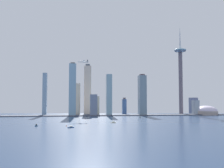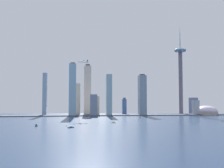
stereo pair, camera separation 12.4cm
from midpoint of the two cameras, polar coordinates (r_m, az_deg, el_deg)
The scene contains 21 objects.
ground_plane at distance 427.59m, azimuth 11.18°, elevation -10.16°, with size 6000.00×6000.00×0.00m, color navy.
waterfront_pier at distance 848.96m, azimuth 1.42°, elevation -6.86°, with size 733.80×42.31×2.96m, color #505562.
observation_tower at distance 966.37m, azimuth 14.80°, elevation 3.26°, with size 43.36×43.36×320.92m.
stadium_dome at distance 953.87m, azimuth 19.95°, elevation -5.69°, with size 77.53×77.53×36.05m.
skyscraper_0 at distance 896.53m, azimuth -14.54°, elevation -2.15°, with size 13.55×23.07×141.19m.
skyscraper_1 at distance 866.73m, azimuth 6.65°, elevation -2.44°, with size 23.61×27.96×136.66m.
skyscraper_2 at distance 934.20m, azimuth 17.88°, elevation -4.94°, with size 17.88×23.61×50.13m.
skyscraper_3 at distance 955.28m, azimuth -5.40°, elevation -1.20°, with size 25.58×14.39×183.62m.
skyscraper_4 at distance 850.03m, azimuth -0.67°, elevation -2.40°, with size 17.86×23.50×135.06m.
skyscraper_5 at distance 909.25m, azimuth -7.51°, elevation -3.28°, with size 15.84×13.47×108.93m.
skyscraper_6 at distance 835.55m, azimuth -8.68°, elevation -1.21°, with size 22.31×22.92×170.37m.
skyscraper_7 at distance 892.26m, azimuth -3.44°, elevation -4.76°, with size 18.78×17.18×63.29m.
skyscraper_8 at distance 836.82m, azimuth -4.08°, elevation -4.65°, with size 22.43×18.83×68.65m.
skyscraper_9 at distance 1034.79m, azimuth 17.43°, elevation -4.53°, with size 25.65×25.86×60.05m.
skyscraper_10 at distance 938.14m, azimuth 2.70°, elevation -4.93°, with size 14.22×14.79×59.66m.
boat_0 at distance 521.90m, azimuth -16.29°, elevation -8.73°, with size 5.70×5.88×7.10m.
boat_1 at distance 574.29m, azimuth 0.28°, elevation -8.41°, with size 11.71×4.14×7.03m.
boat_2 at distance 478.15m, azimuth -9.03°, elevation -9.33°, with size 11.57×11.49×8.81m.
boat_4 at distance 735.23m, azimuth 6.19°, elevation -7.33°, with size 8.50×4.88×8.49m.
channel_buoy_0 at distance 507.05m, azimuth -9.99°, elevation -9.00°, with size 2.00×2.00×2.44m, color #E54C19.
airplane at distance 802.81m, azimuth -6.36°, elevation 4.89°, with size 32.19×34.97×8.34m.
Camera 1 is at (-139.12, -401.36, 48.96)m, focal length 41.65 mm.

